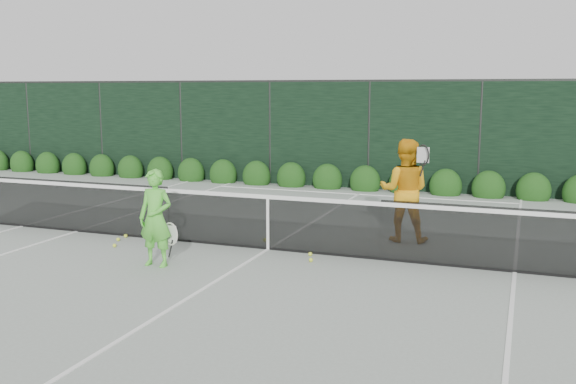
% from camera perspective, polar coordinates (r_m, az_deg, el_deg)
% --- Properties ---
extents(ground, '(80.00, 80.00, 0.00)m').
position_cam_1_polar(ground, '(11.36, -1.78, -5.14)').
color(ground, gray).
rests_on(ground, ground).
extents(tennis_net, '(12.90, 0.10, 1.07)m').
position_cam_1_polar(tennis_net, '(11.25, -1.91, -2.50)').
color(tennis_net, black).
rests_on(tennis_net, ground).
extents(player_woman, '(0.64, 0.38, 1.56)m').
position_cam_1_polar(player_woman, '(10.39, -11.68, -2.30)').
color(player_woman, '#5AD43E').
rests_on(player_woman, ground).
extents(player_man, '(0.98, 0.79, 1.90)m').
position_cam_1_polar(player_man, '(12.02, 10.31, 0.15)').
color(player_man, '#EEA214').
rests_on(player_man, ground).
extents(court_lines, '(11.03, 23.83, 0.01)m').
position_cam_1_polar(court_lines, '(11.36, -1.78, -5.11)').
color(court_lines, white).
rests_on(court_lines, ground).
extents(windscreen_fence, '(32.00, 21.07, 3.06)m').
position_cam_1_polar(windscreen_fence, '(8.66, -8.64, 0.49)').
color(windscreen_fence, black).
rests_on(windscreen_fence, ground).
extents(hedge_row, '(31.66, 0.65, 0.94)m').
position_cam_1_polar(hedge_row, '(18.02, 6.87, 0.89)').
color(hedge_row, '#15360E').
rests_on(hedge_row, ground).
extents(tennis_balls, '(3.93, 1.41, 0.07)m').
position_cam_1_polar(tennis_balls, '(11.74, -7.88, -4.58)').
color(tennis_balls, '#D6E933').
rests_on(tennis_balls, ground).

